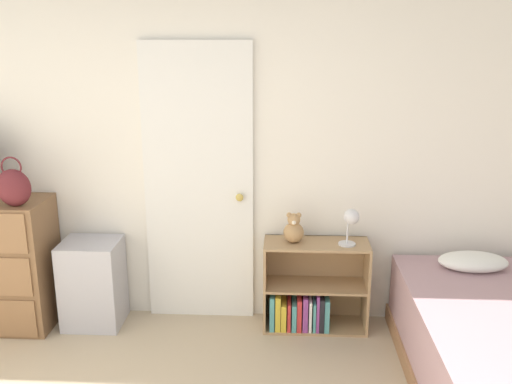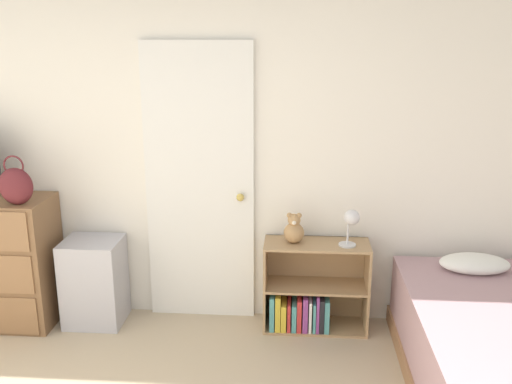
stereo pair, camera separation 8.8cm
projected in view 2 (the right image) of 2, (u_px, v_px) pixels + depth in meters
wall_back at (205, 150)px, 4.10m from camera, size 10.00×0.06×2.55m
door_closed at (200, 186)px, 4.12m from camera, size 0.79×0.09×2.04m
handbag at (16, 186)px, 3.86m from camera, size 0.24×0.13×0.34m
storage_bin at (94, 281)px, 4.19m from camera, size 0.41×0.36×0.64m
bookshelf at (309, 296)px, 4.13m from camera, size 0.75×0.30×0.66m
teddy_bear at (294, 230)px, 4.00m from camera, size 0.14×0.14×0.22m
desk_lamp at (351, 221)px, 3.91m from camera, size 0.14×0.13×0.27m
bed at (501, 356)px, 3.33m from camera, size 1.04×1.82×0.64m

